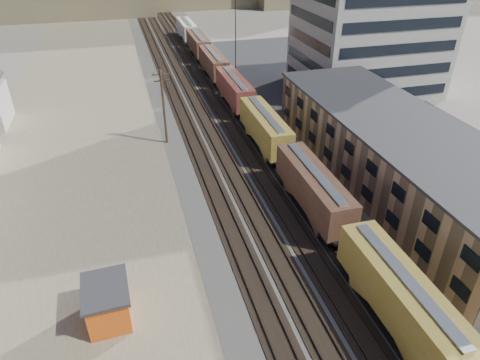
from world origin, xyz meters
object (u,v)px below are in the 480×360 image
object	(u,v)px
freight_train	(248,106)
utility_pole_north	(164,106)
parked_car_blue	(371,88)
maintenance_shed	(108,303)

from	to	relation	value
freight_train	utility_pole_north	bearing A→B (deg)	-166.33
utility_pole_north	parked_car_blue	bearing A→B (deg)	15.46
utility_pole_north	maintenance_shed	size ratio (longest dim) A/B	2.25
maintenance_shed	parked_car_blue	bearing A→B (deg)	41.00
utility_pole_north	parked_car_blue	size ratio (longest dim) A/B	1.84
freight_train	parked_car_blue	world-z (taller)	freight_train
freight_train	parked_car_blue	distance (m)	25.51
freight_train	maintenance_shed	distance (m)	37.63
utility_pole_north	maintenance_shed	bearing A→B (deg)	-105.53
freight_train	maintenance_shed	world-z (taller)	freight_train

